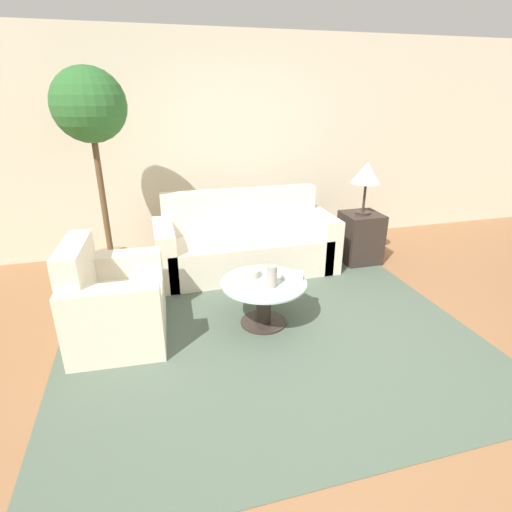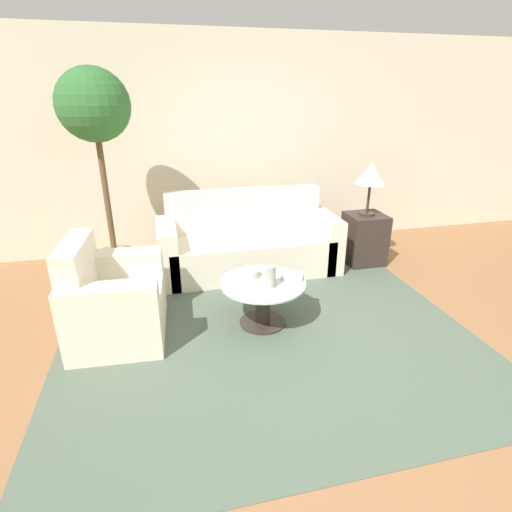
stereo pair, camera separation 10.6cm
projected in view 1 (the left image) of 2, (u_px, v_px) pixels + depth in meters
ground_plane at (307, 368)px, 2.99m from camera, size 14.00×14.00×0.00m
wall_back at (227, 145)px, 4.99m from camera, size 10.00×0.06×2.60m
rug at (263, 323)px, 3.57m from camera, size 3.42×3.28×0.01m
sofa_main at (245, 245)px, 4.58m from camera, size 2.00×0.79×0.89m
armchair at (111, 306)px, 3.27m from camera, size 0.77×0.93×0.85m
coffee_table at (264, 297)px, 3.47m from camera, size 0.74×0.74×0.41m
side_table at (360, 238)px, 4.79m from camera, size 0.43×0.43×0.60m
table_lamp at (367, 174)px, 4.50m from camera, size 0.35×0.35×0.60m
potted_plant at (93, 132)px, 3.79m from camera, size 0.69×0.69×2.15m
vase at (272, 276)px, 3.30m from camera, size 0.08×0.08×0.19m
bowl at (250, 273)px, 3.51m from camera, size 0.17×0.17×0.07m
book_stack at (293, 275)px, 3.50m from camera, size 0.23×0.20×0.05m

